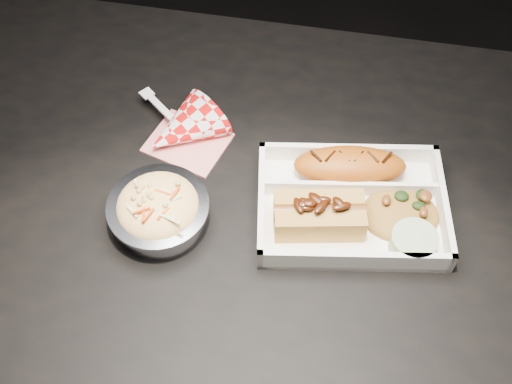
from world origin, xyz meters
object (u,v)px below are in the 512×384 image
dining_table (279,257)px  food_tray (351,207)px  fried_pastry (350,166)px  hotdog (319,214)px  napkin_fork (182,130)px  foil_coleslaw_cup (159,209)px

dining_table → food_tray: food_tray is taller
dining_table → food_tray: 0.14m
fried_pastry → hotdog: (-0.03, -0.09, 0.00)m
food_tray → napkin_fork: napkin_fork is taller
hotdog → foil_coleslaw_cup: size_ratio=0.94×
fried_pastry → foil_coleslaw_cup: bearing=-153.9°
fried_pastry → dining_table: bearing=-131.1°
dining_table → napkin_fork: napkin_fork is taller
dining_table → foil_coleslaw_cup: foil_coleslaw_cup is taller
dining_table → fried_pastry: bearing=48.9°
napkin_fork → hotdog: bearing=10.9°
napkin_fork → foil_coleslaw_cup: bearing=-47.4°
food_tray → napkin_fork: 0.27m
fried_pastry → napkin_fork: size_ratio=0.99×
dining_table → napkin_fork: (-0.17, 0.12, 0.11)m
food_tray → napkin_fork: size_ratio=1.75×
dining_table → hotdog: 0.13m
dining_table → food_tray: (0.09, 0.04, 0.10)m
dining_table → foil_coleslaw_cup: size_ratio=8.92×
food_tray → foil_coleslaw_cup: bearing=-175.0°
fried_pastry → foil_coleslaw_cup: (-0.24, -0.12, 0.00)m
dining_table → napkin_fork: size_ratio=7.63×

